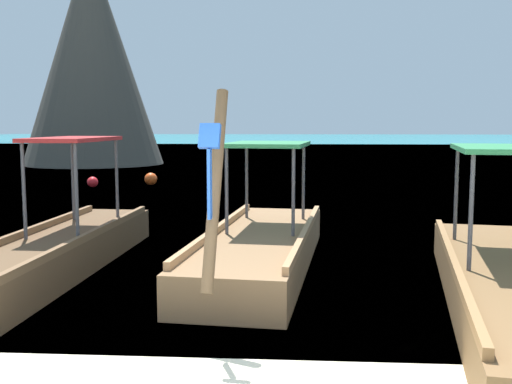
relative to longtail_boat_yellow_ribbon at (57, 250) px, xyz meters
The scene contains 7 objects.
sea_water 57.08m from the longtail_boat_yellow_ribbon, 87.06° to the left, with size 120.00×120.00×0.00m, color teal.
longtail_boat_yellow_ribbon is the anchor object (origin of this frame).
longtail_boat_blue_ribbon 2.95m from the longtail_boat_yellow_ribbon, ahead, with size 1.94×5.95×2.48m.
longtail_boat_red_ribbon 5.99m from the longtail_boat_yellow_ribbon, 13.80° to the right, with size 2.32×6.60×2.44m.
karst_rock 24.84m from the longtail_boat_yellow_ribbon, 107.81° to the left, with size 7.29×7.29×11.43m.
mooring_buoy_near 11.80m from the longtail_boat_yellow_ribbon, 106.62° to the left, with size 0.36×0.36×0.36m.
mooring_buoy_far 12.32m from the longtail_boat_yellow_ribbon, 97.54° to the left, with size 0.43×0.43×0.43m.
Camera 1 is at (0.48, -4.00, 2.12)m, focal length 41.93 mm.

